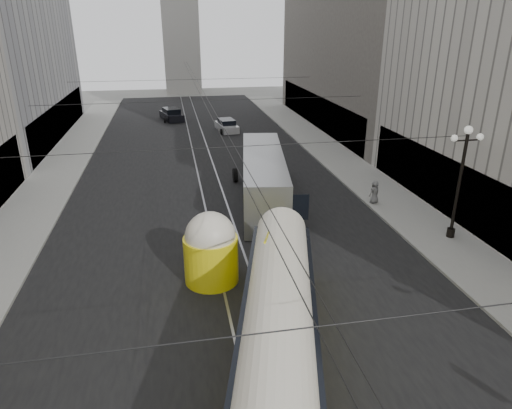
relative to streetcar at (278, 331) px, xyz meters
name	(u,v)px	position (x,y,z in m)	size (l,w,h in m)	color
road	(207,174)	(-0.50, 23.05, -1.73)	(20.00, 85.00, 0.02)	black
sidewalk_left	(61,169)	(-12.50, 26.55, -1.65)	(4.00, 72.00, 0.15)	gray
sidewalk_right	(333,155)	(11.50, 26.55, -1.65)	(4.00, 72.00, 0.15)	gray
rail_left	(198,175)	(-1.25, 23.05, -1.73)	(0.12, 85.00, 0.04)	gray
rail_right	(216,174)	(0.25, 23.05, -1.73)	(0.12, 85.00, 0.04)	gray
distant_tower	(179,0)	(-0.50, 70.55, 13.24)	(6.00, 6.00, 31.36)	#B2AFA8
lamppost_right_mid	(460,177)	(12.10, 8.55, 2.02)	(1.86, 0.44, 6.37)	black
catenary	(207,103)	(-0.38, 22.04, 4.15)	(25.00, 72.00, 0.23)	black
streetcar	(278,331)	(0.00, 0.00, 0.00)	(5.94, 15.71, 3.54)	yellow
city_bus	(263,176)	(2.82, 16.45, 0.06)	(4.70, 13.20, 3.27)	gray
sedan_white_far	(227,126)	(3.06, 38.44, -1.11)	(2.35, 4.55, 1.37)	silver
sedan_dark_far	(172,115)	(-2.97, 46.04, -1.05)	(3.11, 5.08, 1.50)	black
pedestrian_sidewalk_right	(375,192)	(10.00, 14.25, -0.80)	(0.76, 0.47, 1.56)	slate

